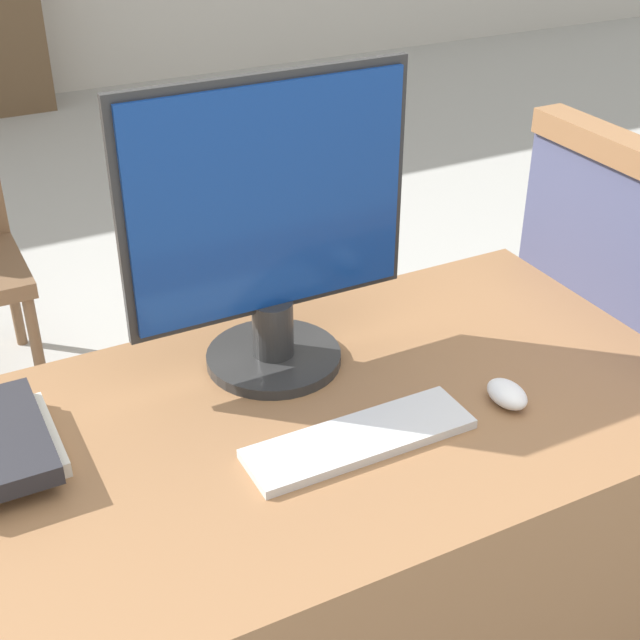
# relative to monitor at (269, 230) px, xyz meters

# --- Properties ---
(desk) EXTENTS (1.40, 0.73, 0.78)m
(desk) POSITION_rel_monitor_xyz_m (-0.03, -0.18, -0.65)
(desk) COLOR #8C603D
(desk) RESTS_ON ground_plane
(carrel_divider) EXTENTS (0.07, 0.68, 1.12)m
(carrel_divider) POSITION_rel_monitor_xyz_m (0.69, -0.20, -0.47)
(carrel_divider) COLOR #474C70
(carrel_divider) RESTS_ON ground_plane
(monitor) EXTENTS (0.51, 0.25, 0.53)m
(monitor) POSITION_rel_monitor_xyz_m (0.00, 0.00, 0.00)
(monitor) COLOR #282828
(monitor) RESTS_ON desk
(keyboard) EXTENTS (0.38, 0.11, 0.02)m
(keyboard) POSITION_rel_monitor_xyz_m (0.02, -0.28, -0.26)
(keyboard) COLOR silver
(keyboard) RESTS_ON desk
(mouse) EXTENTS (0.06, 0.09, 0.04)m
(mouse) POSITION_rel_monitor_xyz_m (0.30, -0.30, -0.25)
(mouse) COLOR white
(mouse) RESTS_ON desk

